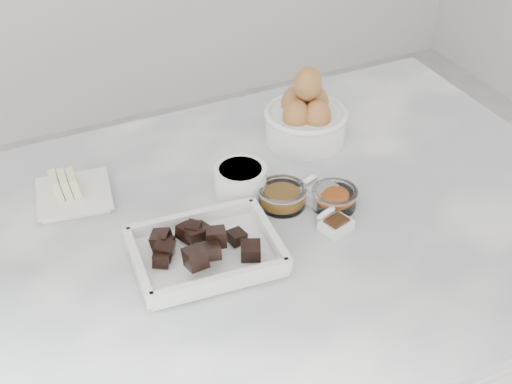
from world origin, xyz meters
The scene contains 9 objects.
marble_slab centered at (0.00, 0.00, 0.92)m, with size 1.20×0.80×0.04m, color silver.
chocolate_dish centered at (-0.10, -0.05, 0.96)m, with size 0.24×0.19×0.06m.
butter_plate centered at (-0.25, 0.19, 0.96)m, with size 0.14×0.14×0.05m.
sugar_ramekin centered at (0.02, 0.08, 0.97)m, with size 0.09×0.09×0.05m.
egg_bowl centered at (0.20, 0.19, 0.99)m, with size 0.16×0.16×0.15m.
honey_bowl centered at (0.07, 0.03, 0.96)m, with size 0.08×0.08×0.04m.
zest_bowl centered at (0.15, -0.01, 0.96)m, with size 0.08×0.08×0.03m.
vanilla_spoon centered at (0.12, -0.06, 0.95)m, with size 0.06×0.07×0.04m.
salt_spoon centered at (0.13, 0.02, 0.95)m, with size 0.07×0.08×0.04m.
Camera 1 is at (-0.38, -0.82, 1.68)m, focal length 50.00 mm.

